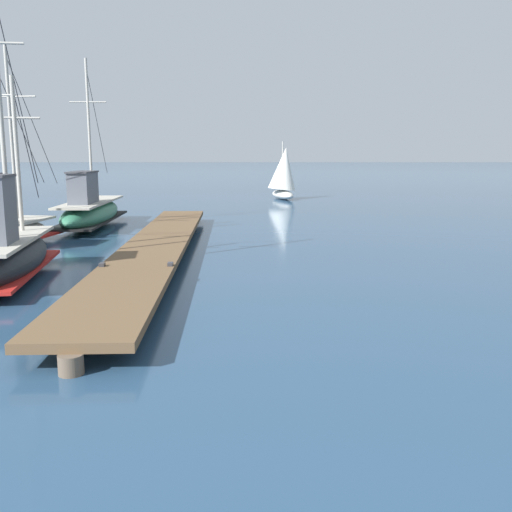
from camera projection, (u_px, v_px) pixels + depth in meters
The scene contains 4 objects.
floating_dock at pixel (158, 245), 17.24m from camera, with size 2.53×19.05×0.53m.
fishing_boat_0 at pixel (8, 252), 13.77m from camera, with size 2.13×6.26×7.34m.
fishing_boat_1 at pixel (91, 211), 24.02m from camera, with size 1.95×7.18×6.90m.
distant_sailboat at pixel (284, 174), 38.49m from camera, with size 2.48×3.86×3.85m.
Camera 1 is at (-1.97, 0.06, 3.08)m, focal length 40.32 mm.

